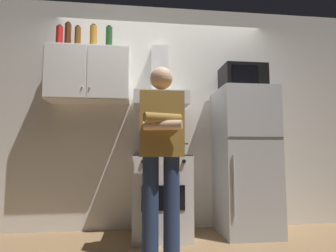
# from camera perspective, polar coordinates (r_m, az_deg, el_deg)

# --- Properties ---
(ground_plane) EXTENTS (7.00, 7.00, 0.00)m
(ground_plane) POSITION_cam_1_polar(r_m,az_deg,el_deg) (2.86, -0.00, -23.57)
(ground_plane) COLOR olive
(back_wall_tiled) EXTENTS (4.80, 0.10, 2.70)m
(back_wall_tiled) POSITION_cam_1_polar(r_m,az_deg,el_deg) (3.35, -1.18, 2.44)
(back_wall_tiled) COLOR silver
(back_wall_tiled) RESTS_ON ground_plane
(upper_cabinet) EXTENTS (0.90, 0.37, 0.60)m
(upper_cabinet) POSITION_cam_1_polar(r_m,az_deg,el_deg) (3.24, -16.16, 10.16)
(upper_cabinet) COLOR white
(stove_oven) EXTENTS (0.60, 0.62, 0.87)m
(stove_oven) POSITION_cam_1_polar(r_m,az_deg,el_deg) (3.00, -1.54, -14.23)
(stove_oven) COLOR white
(stove_oven) RESTS_ON ground_plane
(range_hood) EXTENTS (0.60, 0.44, 0.75)m
(range_hood) POSITION_cam_1_polar(r_m,az_deg,el_deg) (3.17, -1.69, 7.44)
(range_hood) COLOR white
(refrigerator) EXTENTS (0.60, 0.62, 1.60)m
(refrigerator) POSITION_cam_1_polar(r_m,az_deg,el_deg) (3.19, 15.84, -6.87)
(refrigerator) COLOR silver
(refrigerator) RESTS_ON ground_plane
(microwave) EXTENTS (0.48, 0.37, 0.28)m
(microwave) POSITION_cam_1_polar(r_m,az_deg,el_deg) (3.32, 15.29, 9.58)
(microwave) COLOR black
(microwave) RESTS_ON refrigerator
(person_standing) EXTENTS (0.38, 0.33, 1.64)m
(person_standing) POSITION_cam_1_polar(r_m,az_deg,el_deg) (2.36, -1.43, -5.20)
(person_standing) COLOR navy
(person_standing) RESTS_ON ground_plane
(cooking_pot) EXTENTS (0.30, 0.20, 0.12)m
(cooking_pot) POSITION_cam_1_polar(r_m,az_deg,el_deg) (2.86, 1.30, -4.56)
(cooking_pot) COLOR #B7BABF
(cooking_pot) RESTS_ON stove_oven
(bottle_beer_brown) EXTENTS (0.07, 0.07, 0.26)m
(bottle_beer_brown) POSITION_cam_1_polar(r_m,az_deg,el_deg) (3.37, -18.39, 17.19)
(bottle_beer_brown) COLOR brown
(bottle_beer_brown) RESTS_ON upper_cabinet
(bottle_soda_red) EXTENTS (0.07, 0.07, 0.26)m
(bottle_soda_red) POSITION_cam_1_polar(r_m,az_deg,el_deg) (3.43, -21.80, 16.92)
(bottle_soda_red) COLOR red
(bottle_soda_red) RESTS_ON upper_cabinet
(bottle_liquor_amber) EXTENTS (0.08, 0.08, 0.28)m
(bottle_liquor_amber) POSITION_cam_1_polar(r_m,az_deg,el_deg) (3.34, -15.36, 17.52)
(bottle_liquor_amber) COLOR #B7721E
(bottle_liquor_amber) RESTS_ON upper_cabinet
(bottle_wine_green) EXTENTS (0.08, 0.08, 0.31)m
(bottle_wine_green) POSITION_cam_1_polar(r_m,az_deg,el_deg) (3.39, -12.25, 17.36)
(bottle_wine_green) COLOR #19471E
(bottle_wine_green) RESTS_ON upper_cabinet
(bottle_rum_dark) EXTENTS (0.07, 0.07, 0.31)m
(bottle_rum_dark) POSITION_cam_1_polar(r_m,az_deg,el_deg) (3.44, -20.22, 17.27)
(bottle_rum_dark) COLOR #47230F
(bottle_rum_dark) RESTS_ON upper_cabinet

